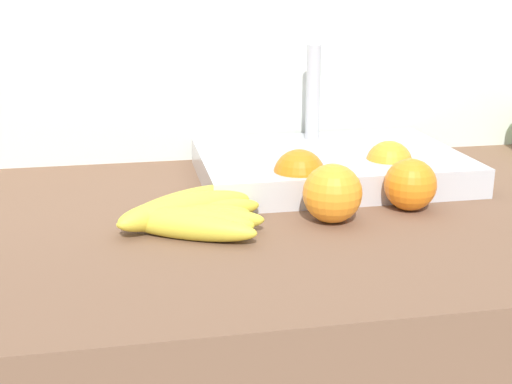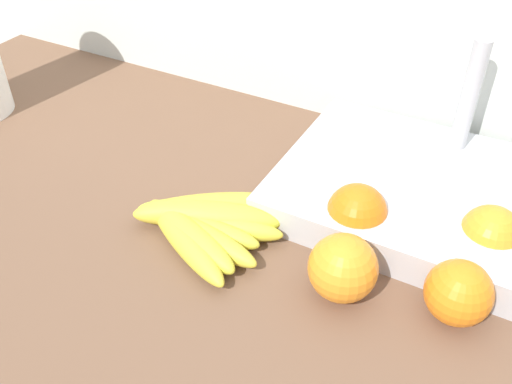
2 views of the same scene
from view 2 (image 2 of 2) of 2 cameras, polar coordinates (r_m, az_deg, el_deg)
name	(u,v)px [view 2 (image 2 of 2)]	position (r m, az deg, el deg)	size (l,w,h in m)	color
wall_back	(339,232)	(1.15, 8.46, -4.02)	(1.92, 0.06, 1.30)	silver
banana_bunch	(202,224)	(0.71, -5.47, -3.22)	(0.20, 0.20, 0.04)	gold
orange_right	(357,213)	(0.71, 10.20, -2.13)	(0.08, 0.08, 0.08)	orange
orange_back_right	(490,234)	(0.72, 22.72, -4.00)	(0.07, 0.07, 0.07)	orange
orange_center	(458,293)	(0.64, 19.89, -9.61)	(0.07, 0.07, 0.07)	orange
orange_front	(343,268)	(0.63, 8.82, -7.64)	(0.08, 0.08, 0.08)	orange
sink_basin	(436,195)	(0.78, 17.80, -0.32)	(0.41, 0.29, 0.20)	#B7BABF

